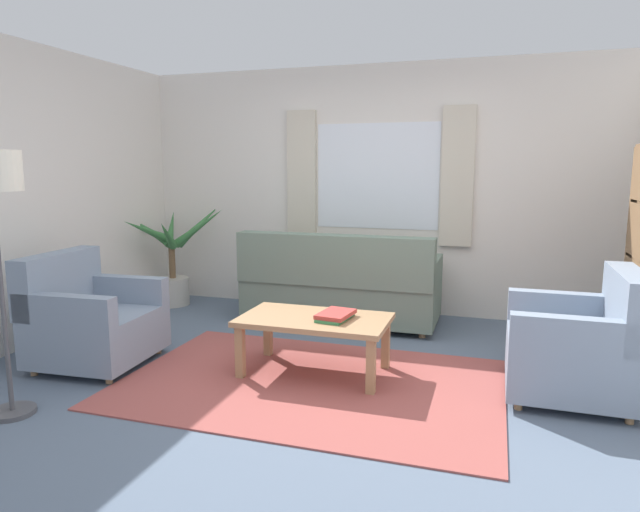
{
  "coord_description": "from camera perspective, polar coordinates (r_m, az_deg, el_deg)",
  "views": [
    {
      "loc": [
        1.22,
        -3.59,
        1.54
      ],
      "look_at": [
        -0.15,
        0.7,
        0.82
      ],
      "focal_mm": 31.06,
      "sensor_mm": 36.0,
      "label": 1
    }
  ],
  "objects": [
    {
      "name": "coffee_table",
      "position": [
        4.16,
        -0.56,
        -7.08
      ],
      "size": [
        1.1,
        0.64,
        0.44
      ],
      "color": "#A87F56",
      "rests_on": "ground_plane"
    },
    {
      "name": "window_with_curtains",
      "position": [
        5.9,
        5.84,
        8.16
      ],
      "size": [
        1.98,
        0.07,
        1.4
      ],
      "color": "white"
    },
    {
      "name": "armchair_left",
      "position": [
        4.75,
        -22.61,
        -6.09
      ],
      "size": [
        0.87,
        0.89,
        0.88
      ],
      "rotation": [
        0.0,
        0.0,
        1.64
      ],
      "color": "gray",
      "rests_on": "ground_plane"
    },
    {
      "name": "wall_back",
      "position": [
        5.98,
        5.98,
        6.74
      ],
      "size": [
        5.32,
        0.12,
        2.6
      ],
      "primitive_type": "cube",
      "color": "silver",
      "rests_on": "ground_plane"
    },
    {
      "name": "potted_plant",
      "position": [
        6.42,
        -14.85,
        -0.55
      ],
      "size": [
        1.19,
        1.18,
        1.16
      ],
      "color": "#B7B2A8",
      "rests_on": "ground_plane"
    },
    {
      "name": "ground_plane",
      "position": [
        4.09,
        -0.99,
        -13.02
      ],
      "size": [
        6.24,
        6.24,
        0.0
      ],
      "primitive_type": "plane",
      "color": "slate"
    },
    {
      "name": "area_rug",
      "position": [
        4.09,
        -0.99,
        -12.94
      ],
      "size": [
        2.68,
        1.8,
        0.01
      ],
      "primitive_type": "cube",
      "color": "#9E4C47",
      "rests_on": "ground_plane"
    },
    {
      "name": "couch",
      "position": [
        5.5,
        2.07,
        -3.23
      ],
      "size": [
        1.9,
        0.82,
        0.92
      ],
      "rotation": [
        0.0,
        0.0,
        3.14
      ],
      "color": "slate",
      "rests_on": "ground_plane"
    },
    {
      "name": "armchair_right",
      "position": [
        4.15,
        25.22,
        -8.4
      ],
      "size": [
        0.82,
        0.84,
        0.88
      ],
      "rotation": [
        0.0,
        0.0,
        -1.57
      ],
      "color": "gray",
      "rests_on": "ground_plane"
    },
    {
      "name": "book_stack_on_table",
      "position": [
        4.09,
        1.59,
        -6.14
      ],
      "size": [
        0.25,
        0.34,
        0.05
      ],
      "color": "#387F4C",
      "rests_on": "coffee_table"
    },
    {
      "name": "wall_left",
      "position": [
        5.29,
        -29.59,
        5.31
      ],
      "size": [
        0.12,
        4.4,
        2.6
      ],
      "primitive_type": "cube",
      "color": "silver",
      "rests_on": "ground_plane"
    }
  ]
}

